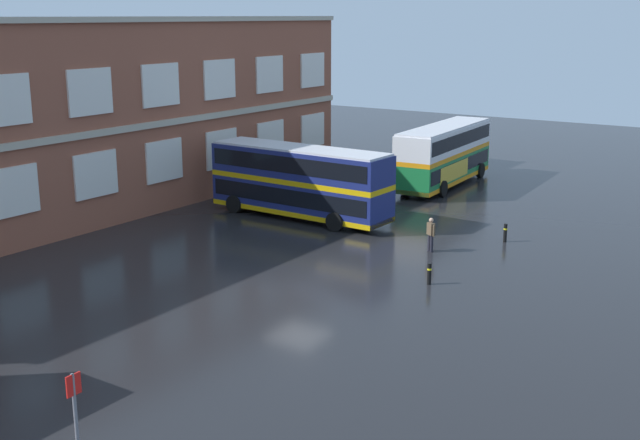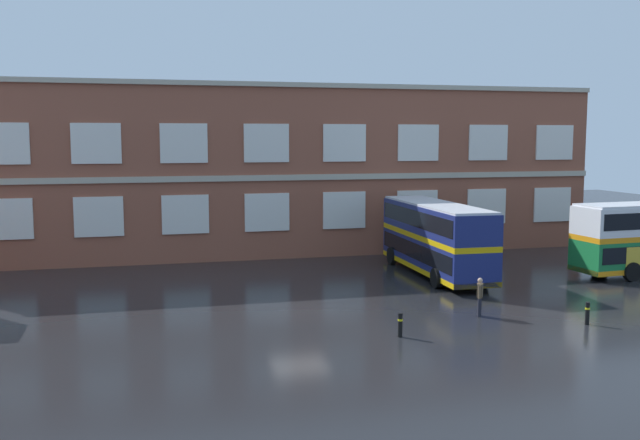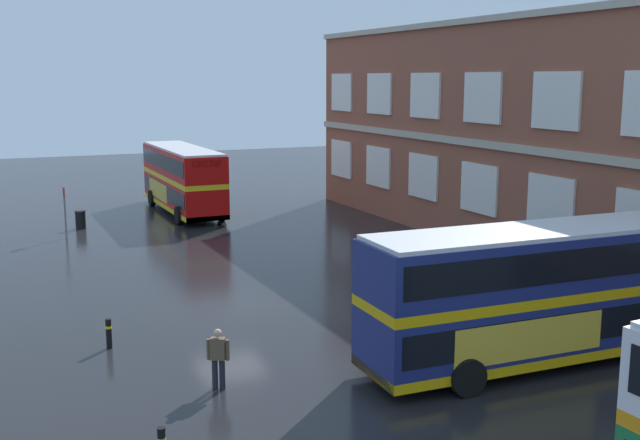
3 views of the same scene
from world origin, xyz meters
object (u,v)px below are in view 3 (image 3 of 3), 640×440
double_decker_middle (541,292)px  waiting_passenger (218,356)px  station_litter_bin (80,219)px  bus_stand_flag (65,207)px  double_decker_near (183,178)px  safety_bollard_east (109,333)px

double_decker_middle → waiting_passenger: bearing=-102.2°
double_decker_middle → waiting_passenger: double_decker_middle is taller
double_decker_middle → station_litter_bin: size_ratio=10.75×
double_decker_middle → station_litter_bin: 28.67m
bus_stand_flag → waiting_passenger: bearing=3.6°
double_decker_near → bus_stand_flag: size_ratio=4.08×
double_decker_middle → safety_bollard_east: 13.20m
double_decker_middle → bus_stand_flag: bearing=-156.7°
waiting_passenger → safety_bollard_east: (-4.51, -2.17, -0.44)m
double_decker_near → safety_bollard_east: bearing=-19.8°
double_decker_near → station_litter_bin: 7.39m
safety_bollard_east → bus_stand_flag: bearing=177.6°
station_litter_bin → double_decker_middle: bearing=19.6°
double_decker_middle → bus_stand_flag: size_ratio=4.10×
station_litter_bin → safety_bollard_east: size_ratio=1.08×
bus_stand_flag → safety_bollard_east: 18.24m
double_decker_middle → bus_stand_flag: (-24.68, -10.63, -0.51)m
waiting_passenger → safety_bollard_east: bearing=-154.3°
double_decker_middle → safety_bollard_east: bearing=-119.7°
double_decker_near → safety_bollard_east: 24.87m
double_decker_near → safety_bollard_east: double_decker_near is taller
station_litter_bin → safety_bollard_east: bearing=-5.0°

